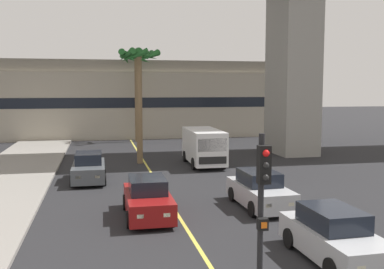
% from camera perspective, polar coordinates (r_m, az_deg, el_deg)
% --- Properties ---
extents(lane_stripe_center, '(0.14, 56.00, 0.01)m').
position_cam_1_polar(lane_stripe_center, '(25.21, -4.71, -5.70)').
color(lane_stripe_center, '#DBCC4C').
rests_on(lane_stripe_center, ground).
extents(pier_building_backdrop, '(31.54, 8.04, 7.83)m').
position_cam_1_polar(pier_building_backdrop, '(48.11, -8.27, 4.43)').
color(pier_building_backdrop, '#BCB29E').
rests_on(pier_building_backdrop, ground).
extents(car_queue_front, '(1.89, 4.13, 1.56)m').
position_cam_1_polar(car_queue_front, '(14.15, 17.66, -12.33)').
color(car_queue_front, '#B7BABF').
rests_on(car_queue_front, ground).
extents(car_queue_second, '(1.85, 4.11, 1.56)m').
position_cam_1_polar(car_queue_second, '(25.14, -13.04, -4.21)').
color(car_queue_second, '#4C5156').
rests_on(car_queue_second, ground).
extents(car_queue_third, '(1.87, 4.12, 1.56)m').
position_cam_1_polar(car_queue_third, '(17.93, -5.66, -8.18)').
color(car_queue_third, maroon).
rests_on(car_queue_third, ground).
extents(car_queue_fourth, '(1.91, 4.14, 1.56)m').
position_cam_1_polar(car_queue_fourth, '(19.45, 8.64, -7.10)').
color(car_queue_fourth, '#B7BABF').
rests_on(car_queue_fourth, ground).
extents(delivery_van, '(2.24, 5.29, 2.36)m').
position_cam_1_polar(delivery_van, '(29.46, 1.50, -1.46)').
color(delivery_van, white).
rests_on(delivery_van, ground).
extents(traffic_light_median_near, '(0.24, 0.37, 4.20)m').
position_cam_1_polar(traffic_light_median_near, '(9.12, 8.91, -9.25)').
color(traffic_light_median_near, black).
rests_on(traffic_light_median_near, ground).
extents(palm_tree_near_median, '(2.91, 2.97, 7.76)m').
position_cam_1_polar(palm_tree_near_median, '(30.18, -6.83, 7.94)').
color(palm_tree_near_median, brown).
rests_on(palm_tree_near_median, ground).
extents(palm_tree_mid_median, '(3.08, 3.20, 8.41)m').
position_cam_1_polar(palm_tree_mid_median, '(42.57, -7.11, 8.18)').
color(palm_tree_mid_median, brown).
rests_on(palm_tree_mid_median, ground).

